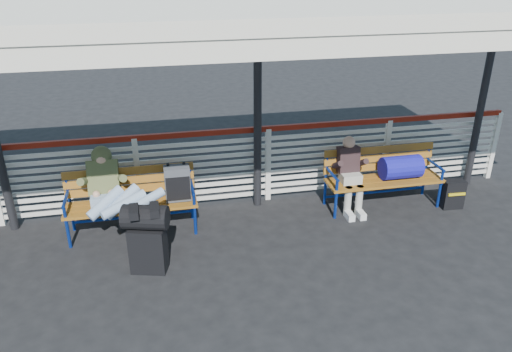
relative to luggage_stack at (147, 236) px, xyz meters
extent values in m
plane|color=black|center=(-0.10, -0.30, -0.49)|extent=(60.00, 60.00, 0.00)
cube|color=silver|center=(-0.10, 1.60, 0.11)|extent=(12.00, 0.04, 1.04)
cube|color=maroon|center=(-0.10, 1.60, 0.71)|extent=(12.00, 0.06, 0.08)
cube|color=silver|center=(5.90, 1.60, 0.11)|extent=(0.08, 0.08, 1.20)
cube|color=silver|center=(-0.10, 0.60, 2.59)|extent=(12.60, 3.60, 0.16)
cube|color=silver|center=(-0.10, -1.15, 2.46)|extent=(12.60, 0.06, 0.30)
cylinder|color=black|center=(1.70, 1.45, 1.01)|extent=(0.12, 0.12, 3.00)
cylinder|color=black|center=(5.40, 1.45, 1.01)|extent=(0.12, 0.12, 3.00)
cube|color=black|center=(0.00, 0.00, -0.19)|extent=(0.49, 0.37, 0.60)
cylinder|color=black|center=(0.00, 0.00, 0.26)|extent=(0.61, 0.44, 0.31)
cube|color=#925D1C|center=(-0.20, 0.95, -0.04)|extent=(1.80, 0.50, 0.04)
cube|color=#925D1C|center=(-0.20, 1.21, 0.23)|extent=(1.80, 0.10, 0.40)
cylinder|color=#0E2F9D|center=(-1.05, 0.75, -0.27)|extent=(0.04, 0.04, 0.45)
cylinder|color=#0E2F9D|center=(0.65, 0.75, -0.27)|extent=(0.04, 0.04, 0.45)
cylinder|color=#0E2F9D|center=(-1.05, 1.22, -0.04)|extent=(0.04, 0.04, 0.90)
cylinder|color=#0E2F9D|center=(0.65, 1.22, -0.04)|extent=(0.04, 0.04, 0.90)
cube|color=#484B50|center=(0.45, 0.97, 0.22)|extent=(0.35, 0.22, 0.49)
cube|color=#925D1C|center=(3.59, 0.97, -0.04)|extent=(1.80, 0.50, 0.04)
cube|color=#925D1C|center=(3.59, 1.23, 0.23)|extent=(1.80, 0.10, 0.40)
cylinder|color=#0E2F9D|center=(2.74, 0.77, -0.27)|extent=(0.04, 0.04, 0.45)
cylinder|color=#0E2F9D|center=(4.44, 0.77, -0.27)|extent=(0.04, 0.04, 0.45)
cylinder|color=#0E2F9D|center=(2.74, 1.24, -0.04)|extent=(0.04, 0.04, 0.90)
cylinder|color=#0E2F9D|center=(4.44, 1.24, -0.04)|extent=(0.04, 0.04, 0.90)
cylinder|color=#130F8F|center=(3.84, 0.97, 0.16)|extent=(0.61, 0.36, 0.36)
cube|color=#97AFCB|center=(-0.55, 1.00, 0.05)|extent=(0.36, 0.26, 0.18)
cube|color=#4D502A|center=(-0.55, 1.20, 0.31)|extent=(0.42, 0.38, 0.53)
sphere|color=#4D502A|center=(-0.55, 1.30, 0.59)|extent=(0.28, 0.28, 0.28)
sphere|color=tan|center=(-0.55, 1.26, 0.58)|extent=(0.21, 0.21, 0.21)
cube|color=black|center=(-0.12, -0.06, 0.38)|extent=(0.11, 0.27, 0.10)
cube|color=black|center=(0.12, -0.06, 0.38)|extent=(0.11, 0.27, 0.10)
cube|color=#A9A799|center=(3.04, 1.00, 0.04)|extent=(0.30, 0.24, 0.16)
cube|color=black|center=(3.04, 1.14, 0.29)|extent=(0.32, 0.23, 0.42)
sphere|color=tan|center=(3.04, 1.16, 0.56)|extent=(0.19, 0.19, 0.19)
cylinder|color=#A9A799|center=(2.95, 0.82, -0.25)|extent=(0.11, 0.11, 0.46)
cylinder|color=#A9A799|center=(3.13, 0.82, -0.25)|extent=(0.11, 0.11, 0.46)
cube|color=silver|center=(2.95, 0.72, -0.44)|extent=(0.10, 0.24, 0.10)
cube|color=silver|center=(3.13, 0.72, -0.44)|extent=(0.10, 0.24, 0.10)
cube|color=black|center=(4.64, 0.72, -0.26)|extent=(0.34, 0.20, 0.46)
cube|color=gold|center=(4.64, 0.62, -0.22)|extent=(0.28, 0.03, 0.04)
camera|label=1|loc=(0.20, -5.41, 3.19)|focal=35.00mm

